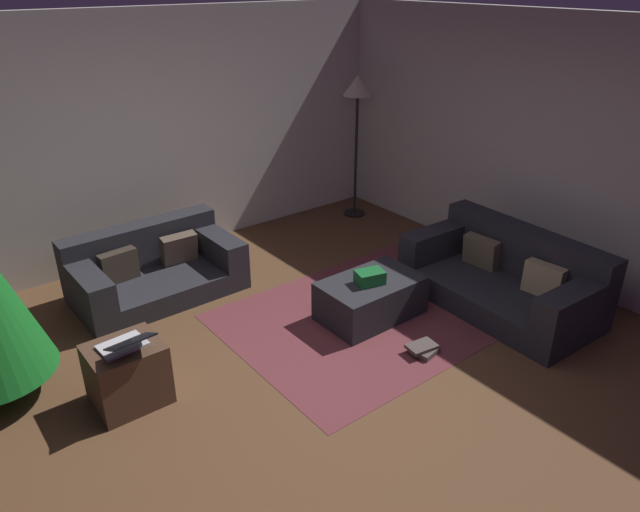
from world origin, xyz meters
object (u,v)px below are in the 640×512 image
at_px(tv_remote, 364,274).
at_px(laptop, 126,344).
at_px(couch_left, 153,268).
at_px(gift_box, 370,277).
at_px(couch_right, 506,278).
at_px(book_stack, 423,349).
at_px(corner_lamp, 358,97).
at_px(ottoman, 370,298).
at_px(side_table, 128,374).

height_order(tv_remote, laptop, laptop).
bearing_deg(couch_left, gift_box, 127.12).
xyz_separation_m(couch_right, book_stack, (-1.24, -0.11, -0.23)).
height_order(gift_box, laptop, laptop).
relative_size(couch_left, gift_box, 6.43).
distance_m(couch_left, couch_right, 3.44).
height_order(couch_left, corner_lamp, corner_lamp).
xyz_separation_m(laptop, corner_lamp, (3.79, 1.88, 0.98)).
bearing_deg(couch_right, corner_lamp, -6.15).
xyz_separation_m(couch_right, tv_remote, (-1.17, 0.72, 0.12)).
bearing_deg(corner_lamp, laptop, -153.60).
bearing_deg(gift_box, corner_lamp, 51.77).
relative_size(couch_left, book_stack, 5.87).
bearing_deg(couch_right, tv_remote, 60.43).
relative_size(tv_remote, laptop, 0.39).
height_order(tv_remote, corner_lamp, corner_lamp).
distance_m(ottoman, laptop, 2.25).
xyz_separation_m(couch_left, book_stack, (1.33, -2.41, -0.21)).
height_order(ottoman, corner_lamp, corner_lamp).
bearing_deg(tv_remote, couch_right, -62.19).
bearing_deg(gift_box, book_stack, -90.27).
relative_size(gift_box, book_stack, 0.91).
distance_m(couch_left, book_stack, 2.76).
bearing_deg(ottoman, laptop, 176.33).
xyz_separation_m(ottoman, side_table, (-2.23, 0.20, 0.06)).
relative_size(couch_right, ottoman, 1.98).
relative_size(ottoman, corner_lamp, 0.52).
relative_size(tv_remote, corner_lamp, 0.09).
height_order(ottoman, laptop, laptop).
bearing_deg(couch_left, corner_lamp, -174.01).
relative_size(ottoman, side_table, 1.79).
bearing_deg(couch_right, couch_left, 50.33).
relative_size(gift_box, tv_remote, 1.54).
distance_m(couch_right, gift_box, 1.37).
relative_size(tv_remote, side_table, 0.31).
bearing_deg(ottoman, tv_remote, 81.79).
xyz_separation_m(gift_box, laptop, (-2.17, 0.17, 0.10)).
xyz_separation_m(couch_left, tv_remote, (1.39, -1.57, 0.14)).
bearing_deg(book_stack, ottoman, 85.79).
relative_size(side_table, laptop, 1.28).
xyz_separation_m(couch_left, ottoman, (1.38, -1.69, -0.06)).
distance_m(tv_remote, laptop, 2.24).
xyz_separation_m(couch_right, side_table, (-3.41, 0.82, -0.03)).
bearing_deg(couch_right, gift_box, 67.07).
xyz_separation_m(couch_left, side_table, (-0.85, -1.48, -0.01)).
distance_m(ottoman, gift_box, 0.26).
distance_m(gift_box, corner_lamp, 2.84).
xyz_separation_m(tv_remote, book_stack, (-0.07, -0.84, -0.34)).
relative_size(ottoman, book_stack, 3.45).
distance_m(ottoman, tv_remote, 0.23).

